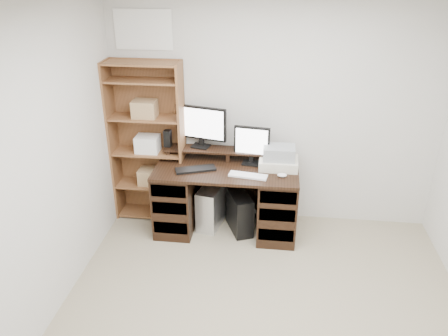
% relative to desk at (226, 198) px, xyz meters
% --- Properties ---
extents(room, '(3.54, 4.04, 2.54)m').
position_rel_desk_xyz_m(room, '(0.46, -1.64, 0.86)').
color(room, gray).
rests_on(room, ground).
extents(desk, '(1.50, 0.70, 0.75)m').
position_rel_desk_xyz_m(desk, '(0.00, 0.00, 0.00)').
color(desk, black).
rests_on(desk, ground).
extents(riser_shelf, '(1.40, 0.22, 0.12)m').
position_rel_desk_xyz_m(riser_shelf, '(0.00, 0.21, 0.45)').
color(riser_shelf, black).
rests_on(riser_shelf, desk).
extents(monitor_wide, '(0.56, 0.20, 0.45)m').
position_rel_desk_xyz_m(monitor_wide, '(-0.31, 0.26, 0.73)').
color(monitor_wide, black).
rests_on(monitor_wide, riser_shelf).
extents(monitor_small, '(0.38, 0.16, 0.41)m').
position_rel_desk_xyz_m(monitor_small, '(0.25, 0.15, 0.59)').
color(monitor_small, black).
rests_on(monitor_small, desk).
extents(speaker, '(0.08, 0.08, 0.19)m').
position_rel_desk_xyz_m(speaker, '(-0.67, 0.22, 0.57)').
color(speaker, black).
rests_on(speaker, riser_shelf).
extents(keyboard_black, '(0.44, 0.28, 0.02)m').
position_rel_desk_xyz_m(keyboard_black, '(-0.31, -0.10, 0.37)').
color(keyboard_black, black).
rests_on(keyboard_black, desk).
extents(keyboard_white, '(0.40, 0.17, 0.02)m').
position_rel_desk_xyz_m(keyboard_white, '(0.24, -0.17, 0.37)').
color(keyboard_white, white).
rests_on(keyboard_white, desk).
extents(mouse, '(0.11, 0.10, 0.04)m').
position_rel_desk_xyz_m(mouse, '(0.58, -0.14, 0.38)').
color(mouse, silver).
rests_on(mouse, desk).
extents(printer, '(0.40, 0.30, 0.10)m').
position_rel_desk_xyz_m(printer, '(0.54, 0.07, 0.41)').
color(printer, beige).
rests_on(printer, desk).
extents(basket, '(0.32, 0.23, 0.14)m').
position_rel_desk_xyz_m(basket, '(0.54, 0.07, 0.53)').
color(basket, '#909599').
rests_on(basket, printer).
extents(tower_silver, '(0.30, 0.51, 0.48)m').
position_rel_desk_xyz_m(tower_silver, '(-0.17, 0.07, -0.15)').
color(tower_silver, silver).
rests_on(tower_silver, ground).
extents(tower_black, '(0.35, 0.48, 0.44)m').
position_rel_desk_xyz_m(tower_black, '(0.14, -0.00, -0.17)').
color(tower_black, black).
rests_on(tower_black, ground).
extents(bookshelf, '(0.80, 0.30, 1.80)m').
position_rel_desk_xyz_m(bookshelf, '(-0.89, 0.21, 0.53)').
color(bookshelf, brown).
rests_on(bookshelf, ground).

